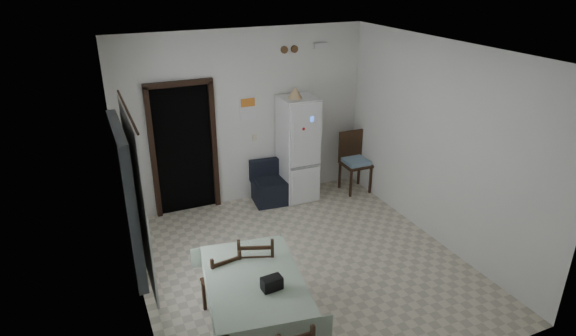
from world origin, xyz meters
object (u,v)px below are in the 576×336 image
(fridge, at_px, (298,149))
(dining_chair_far_right, at_px, (257,268))
(dining_table, at_px, (255,308))
(dining_chair_far_left, at_px, (222,281))
(corner_chair, at_px, (356,163))
(navy_seat, at_px, (271,183))

(fridge, bearing_deg, dining_chair_far_right, -124.25)
(dining_chair_far_right, bearing_deg, fridge, -103.92)
(fridge, xyz_separation_m, dining_table, (-1.87, -2.95, -0.51))
(dining_chair_far_left, relative_size, dining_chair_far_right, 0.89)
(fridge, height_order, dining_chair_far_left, fridge)
(corner_chair, xyz_separation_m, dining_chair_far_left, (-3.14, -2.24, -0.09))
(fridge, xyz_separation_m, dining_chair_far_right, (-1.66, -2.43, -0.40))
(dining_table, height_order, dining_chair_far_left, dining_chair_far_left)
(navy_seat, xyz_separation_m, dining_table, (-1.37, -2.95, 0.03))
(dining_table, bearing_deg, fridge, 66.54)
(fridge, relative_size, dining_table, 1.20)
(fridge, xyz_separation_m, corner_chair, (1.05, -0.19, -0.36))
(navy_seat, relative_size, corner_chair, 0.67)
(corner_chair, height_order, dining_table, corner_chair)
(dining_chair_far_left, xyz_separation_m, dining_chair_far_right, (0.43, -0.01, 0.06))
(navy_seat, distance_m, dining_table, 3.26)
(dining_chair_far_left, bearing_deg, dining_chair_far_right, 170.83)
(fridge, height_order, dining_chair_far_right, fridge)
(fridge, bearing_deg, dining_table, -122.32)
(corner_chair, bearing_deg, dining_table, -135.96)
(navy_seat, bearing_deg, dining_chair_far_right, -109.59)
(navy_seat, bearing_deg, fridge, 5.96)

